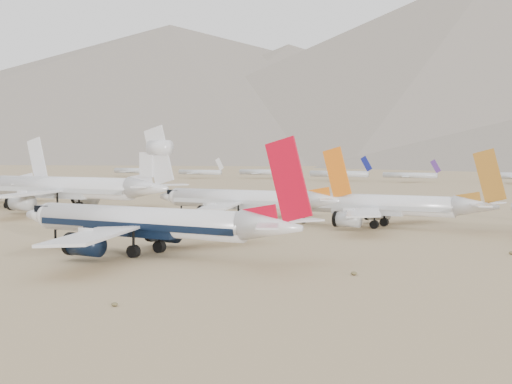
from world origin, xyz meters
TOP-DOWN VIEW (x-y plane):
  - ground at (0.00, 0.00)m, footprint 7000.00×7000.00m
  - main_airliner at (-9.03, 2.73)m, footprint 50.27×49.10m
  - row2_gold_tail at (6.90, 59.39)m, footprint 46.27×45.25m
  - row2_orange_tail at (-25.02, 58.01)m, footprint 47.59×46.55m
  - row2_white_trijet at (-78.52, 57.00)m, footprint 63.34×61.91m
  - distant_storage_row at (-19.94, 301.77)m, footprint 465.08×58.57m
  - desert_scrub at (14.18, -30.23)m, footprint 269.12×121.67m

SIDE VIEW (x-z plane):
  - ground at x=0.00m, z-range 0.00..0.00m
  - desert_scrub at x=14.18m, z-range -0.02..0.61m
  - distant_storage_row at x=-19.94m, z-range -3.05..11.63m
  - row2_gold_tail at x=6.90m, z-range -3.63..12.84m
  - row2_orange_tail at x=-25.02m, z-range -3.72..13.25m
  - main_airliner at x=-9.03m, z-range -3.99..13.75m
  - row2_white_trijet at x=-78.52m, z-range -4.72..17.72m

